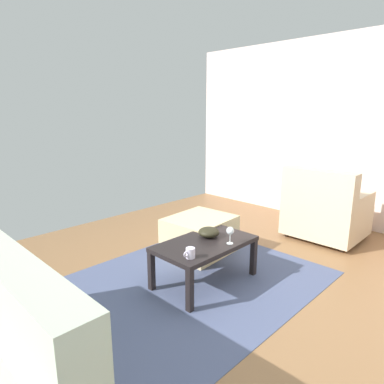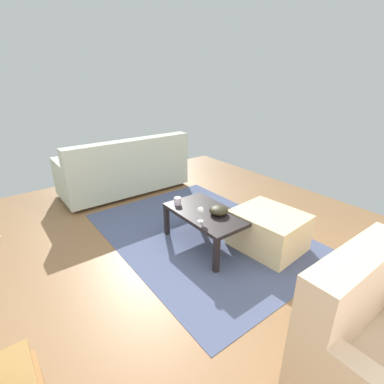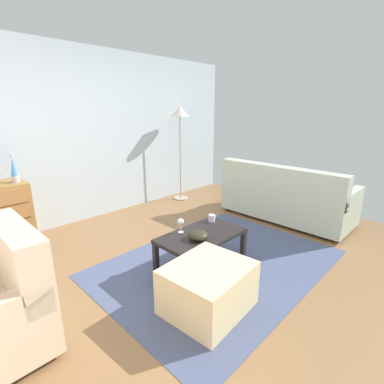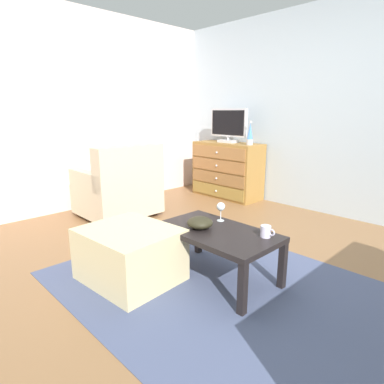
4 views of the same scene
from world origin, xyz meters
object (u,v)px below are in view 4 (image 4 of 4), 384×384
(coffee_table, at_px, (217,236))
(mug, at_px, (266,231))
(armchair, at_px, (120,189))
(bowl_decorative, at_px, (200,223))
(lava_lamp, at_px, (250,134))
(tv, at_px, (229,125))
(ottoman, at_px, (130,254))
(dresser, at_px, (227,170))
(wine_glass, at_px, (221,207))

(coffee_table, bearing_deg, mug, 23.57)
(coffee_table, bearing_deg, armchair, 170.71)
(bowl_decorative, bearing_deg, lava_lamp, 117.10)
(tv, bearing_deg, ottoman, -65.58)
(lava_lamp, bearing_deg, bowl_decorative, -62.90)
(dresser, height_order, bowl_decorative, dresser)
(tv, relative_size, bowl_decorative, 3.24)
(bowl_decorative, bearing_deg, mug, 24.45)
(tv, bearing_deg, dresser, -60.74)
(bowl_decorative, xyz_separation_m, ottoman, (-0.33, -0.43, -0.24))
(lava_lamp, relative_size, bowl_decorative, 1.65)
(dresser, bearing_deg, lava_lamp, -5.80)
(armchair, bearing_deg, dresser, 81.15)
(ottoman, bearing_deg, bowl_decorative, 52.37)
(tv, xyz_separation_m, ottoman, (1.15, -2.54, -0.88))
(wine_glass, bearing_deg, armchair, 176.17)
(ottoman, bearing_deg, tv, 114.42)
(dresser, xyz_separation_m, armchair, (-0.27, -1.72, -0.06))
(lava_lamp, distance_m, wine_glass, 2.12)
(dresser, relative_size, wine_glass, 6.74)
(lava_lamp, relative_size, armchair, 0.37)
(tv, bearing_deg, coffee_table, -51.85)
(bowl_decorative, bearing_deg, dresser, 125.26)
(coffee_table, distance_m, bowl_decorative, 0.17)
(lava_lamp, relative_size, mug, 2.89)
(armchair, bearing_deg, lava_lamp, 67.42)
(tv, xyz_separation_m, lava_lamp, (0.44, -0.07, -0.11))
(tv, xyz_separation_m, armchair, (-0.25, -1.74, -0.73))
(mug, height_order, ottoman, mug)
(coffee_table, height_order, wine_glass, wine_glass)
(ottoman, bearing_deg, lava_lamp, 106.04)
(dresser, relative_size, bowl_decorative, 5.30)
(bowl_decorative, bearing_deg, ottoman, -127.63)
(lava_lamp, bearing_deg, dresser, 174.20)
(tv, distance_m, lava_lamp, 0.46)
(wine_glass, relative_size, mug, 1.38)
(wine_glass, height_order, ottoman, wine_glass)
(lava_lamp, bearing_deg, ottoman, -73.96)
(tv, distance_m, wine_glass, 2.44)
(wine_glass, height_order, armchair, armchair)
(dresser, height_order, armchair, armchair)
(lava_lamp, height_order, ottoman, lava_lamp)
(dresser, xyz_separation_m, mug, (1.93, -1.87, 0.03))
(wine_glass, bearing_deg, ottoman, -115.65)
(lava_lamp, xyz_separation_m, armchair, (-0.70, -1.67, -0.62))
(wine_glass, xyz_separation_m, ottoman, (-0.33, -0.68, -0.31))
(armchair, bearing_deg, wine_glass, -3.83)
(tv, bearing_deg, bowl_decorative, -54.80)
(wine_glass, bearing_deg, lava_lamp, 120.10)
(coffee_table, bearing_deg, wine_glass, 124.02)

